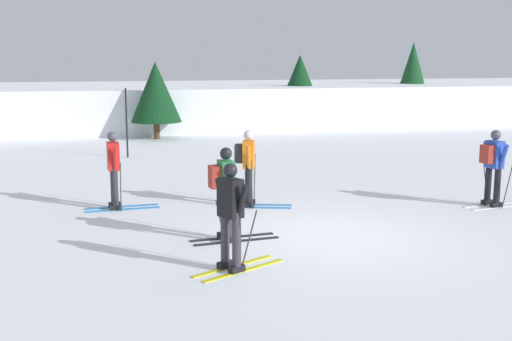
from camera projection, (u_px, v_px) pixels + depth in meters
The scene contains 11 objects.
ground_plane at pixel (330, 238), 12.08m from camera, with size 120.00×120.00×0.00m, color white.
far_snow_ridge at pixel (193, 104), 31.90m from camera, with size 80.00×9.48×1.90m, color white.
skier_green at pixel (225, 189), 11.73m from camera, with size 1.63×1.00×1.71m.
skier_blue at pixel (493, 164), 14.40m from camera, with size 1.64×0.99×1.71m.
skier_red at pixel (114, 168), 14.17m from camera, with size 1.63×1.00×1.71m.
skier_orange at pixel (248, 164), 14.42m from camera, with size 1.64×0.97×1.71m.
skier_black at pixel (231, 214), 10.08m from camera, with size 1.58×1.11×1.71m.
trail_marker_pole at pixel (127, 123), 21.32m from camera, with size 0.06×0.06×2.27m, color black.
conifer_far_left at pixel (300, 83), 30.47m from camera, with size 2.14×2.14×3.32m.
conifer_far_right at pixel (413, 75), 32.76m from camera, with size 1.89×1.89×3.95m.
conifer_far_centre at pixel (156, 92), 25.92m from camera, with size 2.02×2.02×3.06m.
Camera 1 is at (-3.85, -11.11, 3.33)m, focal length 46.00 mm.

